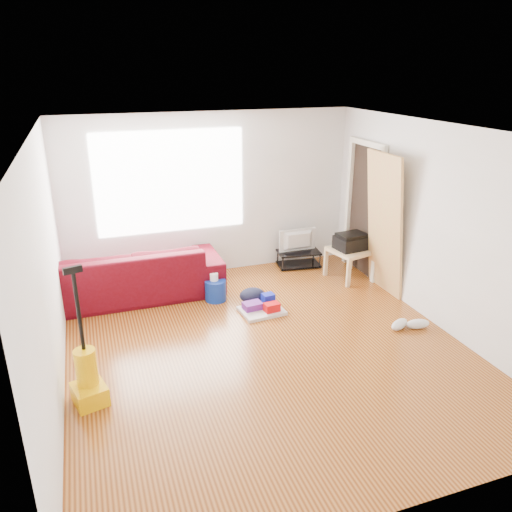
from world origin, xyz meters
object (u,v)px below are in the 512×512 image
object	(u,v)px
sofa	(135,296)
backpack	(252,302)
bucket	(216,300)
cleaning_tray	(262,307)
vacuum	(88,378)
side_table	(351,253)
tv_stand	(298,258)

from	to	relation	value
sofa	backpack	size ratio (longest dim) A/B	6.86
bucket	cleaning_tray	bearing A→B (deg)	-48.05
vacuum	side_table	bearing A→B (deg)	10.70
sofa	bucket	distance (m)	1.20
tv_stand	backpack	size ratio (longest dim) A/B	1.99
sofa	backpack	xyz separation A→B (m)	(1.55, -0.75, 0.00)
side_table	cleaning_tray	bearing A→B (deg)	-158.69
cleaning_tray	backpack	bearing A→B (deg)	95.54
sofa	tv_stand	xyz separation A→B (m)	(2.70, 0.27, 0.14)
side_table	vacuum	xyz separation A→B (m)	(-3.95, -1.90, -0.14)
sofa	vacuum	bearing A→B (deg)	73.54
tv_stand	backpack	bearing A→B (deg)	-131.46
side_table	bucket	xyz separation A→B (m)	(-2.19, -0.10, -0.40)
vacuum	cleaning_tray	bearing A→B (deg)	13.75
tv_stand	cleaning_tray	world-z (taller)	tv_stand
bucket	side_table	bearing A→B (deg)	2.60
tv_stand	side_table	distance (m)	0.93
tv_stand	cleaning_tray	xyz separation A→B (m)	(-1.12, -1.35, -0.08)
bucket	cleaning_tray	size ratio (longest dim) A/B	0.50
cleaning_tray	vacuum	world-z (taller)	vacuum
sofa	side_table	bearing A→B (deg)	172.69
sofa	cleaning_tray	size ratio (longest dim) A/B	4.19
tv_stand	vacuum	xyz separation A→B (m)	(-3.38, -2.59, 0.13)
tv_stand	cleaning_tray	distance (m)	1.75
cleaning_tray	backpack	distance (m)	0.34
sofa	cleaning_tray	world-z (taller)	sofa
side_table	cleaning_tray	world-z (taller)	side_table
side_table	vacuum	size ratio (longest dim) A/B	0.49
bucket	vacuum	size ratio (longest dim) A/B	0.21
bucket	backpack	xyz separation A→B (m)	(0.47, -0.23, 0.00)
sofa	cleaning_tray	bearing A→B (deg)	145.71
cleaning_tray	bucket	bearing A→B (deg)	131.95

